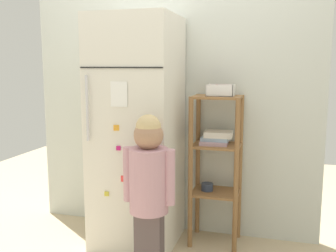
# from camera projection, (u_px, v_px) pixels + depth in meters

# --- Properties ---
(ground_plane) EXTENTS (6.00, 6.00, 0.00)m
(ground_plane) POSITION_uv_depth(u_px,v_px,m) (160.00, 244.00, 3.02)
(ground_plane) COLOR tan
(kitchen_wall_back) EXTENTS (2.38, 0.03, 2.24)m
(kitchen_wall_back) POSITION_uv_depth(u_px,v_px,m) (172.00, 97.00, 3.18)
(kitchen_wall_back) COLOR silver
(kitchen_wall_back) RESTS_ON ground
(refrigerator) EXTENTS (0.61, 0.64, 1.74)m
(refrigerator) POSITION_uv_depth(u_px,v_px,m) (137.00, 133.00, 2.96)
(refrigerator) COLOR silver
(refrigerator) RESTS_ON ground
(child_standing) EXTENTS (0.35, 0.26, 1.07)m
(child_standing) POSITION_uv_depth(u_px,v_px,m) (149.00, 180.00, 2.49)
(child_standing) COLOR #564848
(child_standing) RESTS_ON ground
(pantry_shelf_unit) EXTENTS (0.37, 0.31, 1.15)m
(pantry_shelf_unit) POSITION_uv_depth(u_px,v_px,m) (216.00, 155.00, 2.97)
(pantry_shelf_unit) COLOR olive
(pantry_shelf_unit) RESTS_ON ground
(fruit_bin) EXTENTS (0.20, 0.15, 0.09)m
(fruit_bin) POSITION_uv_depth(u_px,v_px,m) (220.00, 91.00, 2.88)
(fruit_bin) COLOR white
(fruit_bin) RESTS_ON pantry_shelf_unit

